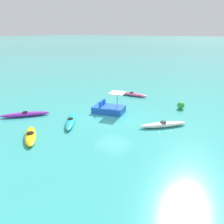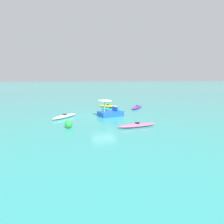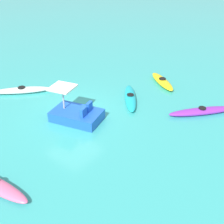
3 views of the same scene
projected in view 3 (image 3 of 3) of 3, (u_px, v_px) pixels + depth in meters
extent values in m
plane|color=#38ADA8|center=(72.00, 113.00, 14.93)|extent=(600.00, 600.00, 0.00)
ellipsoid|color=white|center=(22.00, 90.00, 16.89)|extent=(2.85, 2.72, 0.32)
cylinder|color=black|center=(21.00, 87.00, 16.80)|extent=(0.59, 0.59, 0.05)
ellipsoid|color=#19B7C6|center=(130.00, 98.00, 16.07)|extent=(2.86, 2.43, 0.32)
cylinder|color=black|center=(130.00, 95.00, 15.98)|extent=(0.54, 0.54, 0.05)
ellipsoid|color=purple|center=(202.00, 111.00, 14.79)|extent=(3.09, 2.78, 0.32)
cylinder|color=black|center=(202.00, 108.00, 14.69)|extent=(0.54, 0.54, 0.05)
ellipsoid|color=yellow|center=(162.00, 81.00, 17.97)|extent=(2.17, 2.61, 0.32)
cylinder|color=black|center=(163.00, 79.00, 17.88)|extent=(0.59, 0.59, 0.05)
cube|color=blue|center=(77.00, 115.00, 14.25)|extent=(2.06, 2.70, 0.50)
cube|color=blue|center=(83.00, 112.00, 13.59)|extent=(0.47, 0.27, 0.44)
cube|color=blue|center=(89.00, 107.00, 14.06)|extent=(0.47, 0.27, 0.44)
cylinder|color=#B2B2B7|center=(63.00, 98.00, 14.08)|extent=(0.08, 0.08, 1.10)
cube|color=silver|center=(62.00, 88.00, 13.79)|extent=(1.34, 1.34, 0.08)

